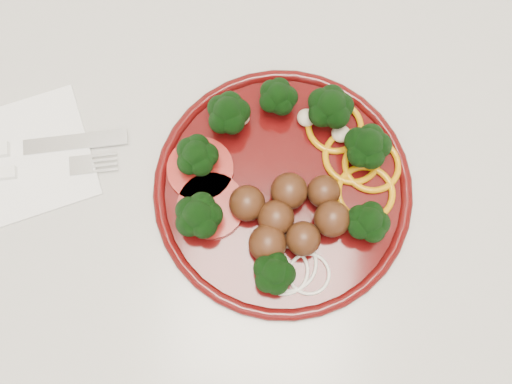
# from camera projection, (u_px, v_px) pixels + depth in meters

# --- Properties ---
(counter) EXTENTS (2.40, 0.60, 0.90)m
(counter) POSITION_uv_depth(u_px,v_px,m) (221.00, 239.00, 1.11)
(counter) COLOR silver
(counter) RESTS_ON ground
(plate) EXTENTS (0.30, 0.30, 0.06)m
(plate) POSITION_uv_depth(u_px,v_px,m) (284.00, 185.00, 0.65)
(plate) COLOR #3F0707
(plate) RESTS_ON counter
(napkin) EXTENTS (0.20, 0.20, 0.00)m
(napkin) POSITION_uv_depth(u_px,v_px,m) (27.00, 157.00, 0.68)
(napkin) COLOR white
(napkin) RESTS_ON counter
(knife) EXTENTS (0.23, 0.07, 0.01)m
(knife) POSITION_uv_depth(u_px,v_px,m) (3.00, 150.00, 0.68)
(knife) COLOR silver
(knife) RESTS_ON napkin
(fork) EXTENTS (0.20, 0.07, 0.01)m
(fork) POSITION_uv_depth(u_px,v_px,m) (0.00, 174.00, 0.67)
(fork) COLOR white
(fork) RESTS_ON napkin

